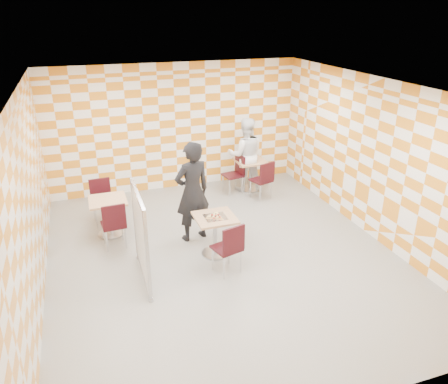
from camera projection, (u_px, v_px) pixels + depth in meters
name	position (u px, v px, depth m)	size (l,w,h in m)	color
room_shell	(213.00, 168.00, 7.77)	(7.00, 7.00, 7.00)	gray
main_table	(215.00, 229.00, 7.74)	(0.70, 0.70, 0.75)	tan
second_table	(250.00, 170.00, 10.54)	(0.70, 0.70, 0.75)	tan
empty_table	(109.00, 211.00, 8.42)	(0.70, 0.70, 0.75)	tan
chair_main_front	(230.00, 245.00, 7.13)	(0.52, 0.53, 0.92)	black
chair_second_front	(264.00, 178.00, 9.96)	(0.53, 0.54, 0.92)	black
chair_second_side	(236.00, 171.00, 10.37)	(0.49, 0.48, 0.92)	black
chair_empty_near	(114.00, 222.00, 7.90)	(0.45, 0.46, 0.92)	black
chair_empty_far	(102.00, 198.00, 8.91)	(0.45, 0.46, 0.92)	black
partition	(141.00, 236.00, 6.90)	(0.08, 1.38, 1.55)	white
man_dark	(192.00, 192.00, 8.11)	(0.71, 0.46, 1.93)	black
man_white	(246.00, 155.00, 10.40)	(0.86, 0.67, 1.78)	white
pizza_on_foil	(215.00, 216.00, 7.62)	(0.40, 0.40, 0.04)	silver
sport_bottle	(244.00, 156.00, 10.47)	(0.06, 0.06, 0.20)	white
soda_bottle	(252.00, 155.00, 10.50)	(0.07, 0.07, 0.23)	black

